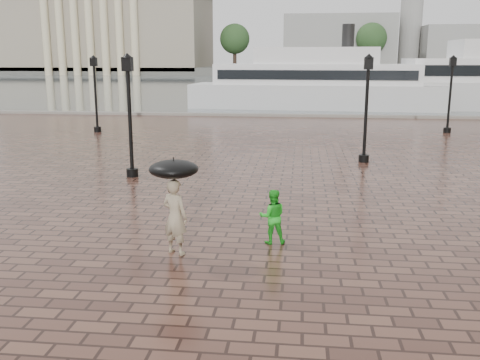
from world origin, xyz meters
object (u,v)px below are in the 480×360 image
at_px(street_lamps, 265,100).
at_px(child_pedestrian, 272,216).
at_px(adult_pedestrian, 175,217).
at_px(ferry_near, 316,84).

relative_size(street_lamps, child_pedestrian, 16.22).
bearing_deg(adult_pedestrian, ferry_near, -71.45).
xyz_separation_m(adult_pedestrian, ferry_near, (3.98, 37.05, 1.30)).
distance_m(adult_pedestrian, child_pedestrian, 2.36).
bearing_deg(adult_pedestrian, street_lamps, -69.00).
bearing_deg(child_pedestrian, ferry_near, -102.19).
relative_size(adult_pedestrian, child_pedestrian, 1.32).
distance_m(street_lamps, child_pedestrian, 14.49).
distance_m(child_pedestrian, ferry_near, 36.16).
bearing_deg(ferry_near, child_pedestrian, -88.97).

